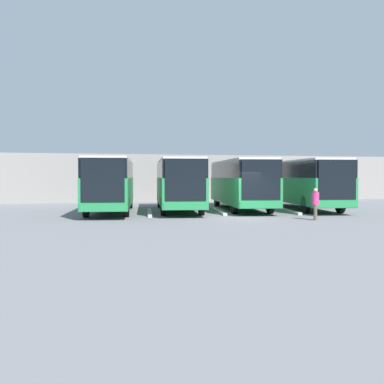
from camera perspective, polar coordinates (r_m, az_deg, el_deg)
ground_plane at (r=26.47m, az=5.74°, el=-3.04°), size 600.00×600.00×0.00m
bus_0 at (r=33.74m, az=13.17°, el=1.14°), size 4.24×11.64×3.33m
curb_divider_0 at (r=31.34m, az=11.04°, el=-2.15°), size 1.14×5.79×0.15m
bus_1 at (r=32.56m, az=5.82°, el=1.16°), size 4.24×11.64×3.33m
curb_divider_1 at (r=30.34m, az=3.06°, el=-2.25°), size 1.14×5.79×0.15m
bus_2 at (r=31.22m, az=-1.64°, el=1.13°), size 4.24×11.64×3.33m
curb_divider_2 at (r=29.23m, az=-5.06°, el=-2.42°), size 1.14×5.79×0.15m
bus_3 at (r=30.43m, az=-9.62°, el=1.08°), size 4.24×11.64×3.33m
pedestrian at (r=25.62m, az=14.42°, el=-1.27°), size 0.50×0.50×1.65m
station_building at (r=47.92m, az=-3.51°, el=1.72°), size 44.08×14.04×4.16m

